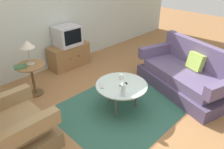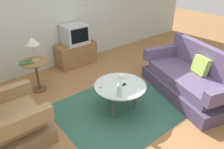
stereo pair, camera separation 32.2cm
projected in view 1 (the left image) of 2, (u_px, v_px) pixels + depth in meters
The scene contains 15 objects.
ground_plane at pixel (123, 113), 3.53m from camera, with size 16.00×16.00×0.00m, color olive.
back_wall at pixel (39, 9), 4.36m from camera, with size 9.00×0.12×2.70m, color #B2BCB2.
area_rug at pixel (121, 108), 3.64m from camera, with size 2.03×1.74×0.00m, color #2D5B4C.
armchair at pixel (10, 130), 2.73m from camera, with size 0.87×0.92×0.94m.
couch at pixel (186, 76), 4.03m from camera, with size 1.37×2.01×0.90m.
coffee_table at pixel (121, 86), 3.43m from camera, with size 0.84×0.84×0.48m.
side_table at pixel (32, 73), 3.82m from camera, with size 0.51×0.51×0.61m.
tv_stand at pixel (69, 56), 4.95m from camera, with size 0.92×0.44×0.53m.
television at pixel (67, 36), 4.71m from camera, with size 0.54×0.46×0.44m.
table_lamp at pixel (27, 45), 3.58m from camera, with size 0.25×0.25×0.44m.
vase at pixel (123, 89), 3.08m from camera, with size 0.08×0.08×0.24m.
mug at pixel (121, 77), 3.55m from camera, with size 0.12×0.07×0.09m.
tv_remote_dark at pixel (124, 85), 3.39m from camera, with size 0.14×0.05×0.02m.
tv_remote_silver at pixel (102, 85), 3.36m from camera, with size 0.15×0.16×0.02m.
book at pixel (20, 67), 3.63m from camera, with size 0.24×0.20×0.03m.
Camera 1 is at (-2.11, -1.84, 2.26)m, focal length 33.90 mm.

